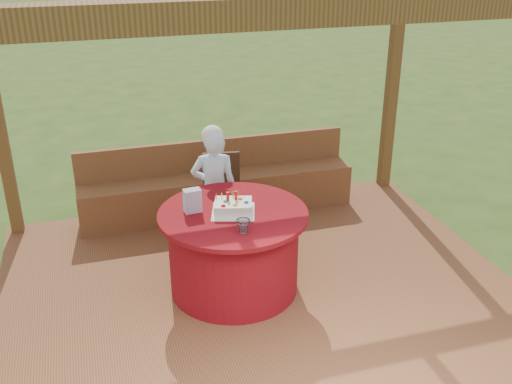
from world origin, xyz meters
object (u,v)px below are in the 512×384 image
table (234,250)px  chair (223,191)px  gift_bag (192,201)px  bench (218,190)px  drinking_glass (243,226)px  elderly_woman (214,187)px  birthday_cake (233,207)px

table → chair: 1.11m
chair → gift_bag: size_ratio=4.11×
bench → drinking_glass: bearing=-96.9°
gift_bag → drinking_glass: 0.56m
bench → elderly_woman: 0.84m
birthday_cake → chair: bearing=81.3°
bench → drinking_glass: 1.97m
table → gift_bag: bearing=161.0°
birthday_cake → drinking_glass: bearing=-92.2°
chair → drinking_glass: (-0.18, -1.46, 0.36)m
birthday_cake → gift_bag: bearing=161.6°
table → gift_bag: (-0.32, 0.11, 0.47)m
bench → chair: bearing=-96.5°
bench → elderly_woman: (-0.20, -0.72, 0.37)m
gift_bag → bench: bearing=63.8°
chair → drinking_glass: drinking_glass is taller
chair → gift_bag: 1.18m
elderly_woman → birthday_cake: (-0.02, -0.80, 0.16)m
birthday_cake → gift_bag: (-0.32, 0.11, 0.05)m
elderly_woman → chair: bearing=63.0°
table → gift_bag: gift_bag is taller
table → gift_bag: 0.58m
table → drinking_glass: drinking_glass is taller
chair → birthday_cake: (-0.17, -1.10, 0.35)m
chair → elderly_woman: bearing=-117.0°
birthday_cake → drinking_glass: (-0.01, -0.36, 0.00)m
bench → chair: size_ratio=3.62×
elderly_woman → gift_bag: (-0.34, -0.69, 0.21)m
table → chair: bearing=81.2°
elderly_woman → drinking_glass: size_ratio=11.15×
chair → gift_bag: (-0.49, -0.99, 0.41)m
gift_bag → elderly_woman: bearing=58.5°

